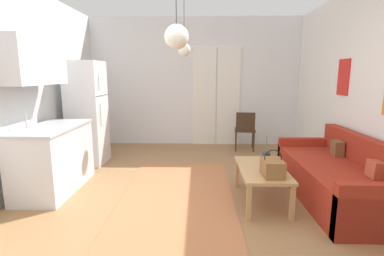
{
  "coord_description": "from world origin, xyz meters",
  "views": [
    {
      "loc": [
        0.09,
        -3.02,
        1.58
      ],
      "look_at": [
        -0.02,
        1.47,
        0.73
      ],
      "focal_mm": 27.03,
      "sensor_mm": 36.0,
      "label": 1
    }
  ],
  "objects_px": {
    "accent_chair": "(245,129)",
    "pendant_lamp_far": "(184,50)",
    "refrigerator": "(87,113)",
    "bamboo_vase": "(266,159)",
    "coffee_table": "(262,172)",
    "handbag": "(272,168)",
    "couch": "(340,178)",
    "pendant_lamp_near": "(176,37)"
  },
  "relations": [
    {
      "from": "handbag",
      "to": "coffee_table",
      "type": "bearing_deg",
      "value": 100.49
    },
    {
      "from": "pendant_lamp_far",
      "to": "pendant_lamp_near",
      "type": "bearing_deg",
      "value": -89.58
    },
    {
      "from": "bamboo_vase",
      "to": "refrigerator",
      "type": "distance_m",
      "value": 3.18
    },
    {
      "from": "handbag",
      "to": "refrigerator",
      "type": "xyz_separation_m",
      "value": [
        -2.79,
        1.84,
        0.36
      ]
    },
    {
      "from": "handbag",
      "to": "accent_chair",
      "type": "relative_size",
      "value": 0.39
    },
    {
      "from": "couch",
      "to": "accent_chair",
      "type": "xyz_separation_m",
      "value": [
        -0.83,
        2.37,
        0.19
      ]
    },
    {
      "from": "bamboo_vase",
      "to": "pendant_lamp_near",
      "type": "distance_m",
      "value": 1.84
    },
    {
      "from": "coffee_table",
      "to": "pendant_lamp_near",
      "type": "bearing_deg",
      "value": -166.61
    },
    {
      "from": "coffee_table",
      "to": "accent_chair",
      "type": "height_order",
      "value": "accent_chair"
    },
    {
      "from": "bamboo_vase",
      "to": "handbag",
      "type": "xyz_separation_m",
      "value": [
        -0.02,
        -0.39,
        0.01
      ]
    },
    {
      "from": "coffee_table",
      "to": "pendant_lamp_near",
      "type": "height_order",
      "value": "pendant_lamp_near"
    },
    {
      "from": "coffee_table",
      "to": "refrigerator",
      "type": "relative_size",
      "value": 0.57
    },
    {
      "from": "coffee_table",
      "to": "refrigerator",
      "type": "xyz_separation_m",
      "value": [
        -2.74,
        1.56,
        0.51
      ]
    },
    {
      "from": "handbag",
      "to": "pendant_lamp_far",
      "type": "height_order",
      "value": "pendant_lamp_far"
    },
    {
      "from": "refrigerator",
      "to": "pendant_lamp_near",
      "type": "bearing_deg",
      "value": -46.42
    },
    {
      "from": "handbag",
      "to": "refrigerator",
      "type": "height_order",
      "value": "refrigerator"
    },
    {
      "from": "bamboo_vase",
      "to": "pendant_lamp_far",
      "type": "distance_m",
      "value": 2.42
    },
    {
      "from": "coffee_table",
      "to": "handbag",
      "type": "bearing_deg",
      "value": -79.51
    },
    {
      "from": "pendant_lamp_far",
      "to": "coffee_table",
      "type": "bearing_deg",
      "value": -58.53
    },
    {
      "from": "couch",
      "to": "bamboo_vase",
      "type": "height_order",
      "value": "bamboo_vase"
    },
    {
      "from": "couch",
      "to": "coffee_table",
      "type": "height_order",
      "value": "couch"
    },
    {
      "from": "refrigerator",
      "to": "pendant_lamp_near",
      "type": "height_order",
      "value": "pendant_lamp_near"
    },
    {
      "from": "handbag",
      "to": "accent_chair",
      "type": "distance_m",
      "value": 2.76
    },
    {
      "from": "couch",
      "to": "pendant_lamp_near",
      "type": "height_order",
      "value": "pendant_lamp_near"
    },
    {
      "from": "coffee_table",
      "to": "pendant_lamp_far",
      "type": "height_order",
      "value": "pendant_lamp_far"
    },
    {
      "from": "refrigerator",
      "to": "pendant_lamp_far",
      "type": "relative_size",
      "value": 1.96
    },
    {
      "from": "bamboo_vase",
      "to": "coffee_table",
      "type": "bearing_deg",
      "value": -122.78
    },
    {
      "from": "coffee_table",
      "to": "pendant_lamp_far",
      "type": "bearing_deg",
      "value": 121.47
    },
    {
      "from": "handbag",
      "to": "refrigerator",
      "type": "relative_size",
      "value": 0.18
    },
    {
      "from": "handbag",
      "to": "pendant_lamp_far",
      "type": "bearing_deg",
      "value": 118.84
    },
    {
      "from": "coffee_table",
      "to": "accent_chair",
      "type": "relative_size",
      "value": 1.26
    },
    {
      "from": "accent_chair",
      "to": "pendant_lamp_far",
      "type": "height_order",
      "value": "pendant_lamp_far"
    },
    {
      "from": "bamboo_vase",
      "to": "pendant_lamp_near",
      "type": "relative_size",
      "value": 0.4
    },
    {
      "from": "bamboo_vase",
      "to": "pendant_lamp_near",
      "type": "bearing_deg",
      "value": -162.23
    },
    {
      "from": "bamboo_vase",
      "to": "pendant_lamp_far",
      "type": "bearing_deg",
      "value": 124.84
    },
    {
      "from": "couch",
      "to": "accent_chair",
      "type": "height_order",
      "value": "accent_chair"
    },
    {
      "from": "accent_chair",
      "to": "pendant_lamp_near",
      "type": "relative_size",
      "value": 0.85
    },
    {
      "from": "bamboo_vase",
      "to": "accent_chair",
      "type": "distance_m",
      "value": 2.37
    },
    {
      "from": "couch",
      "to": "refrigerator",
      "type": "height_order",
      "value": "refrigerator"
    },
    {
      "from": "refrigerator",
      "to": "accent_chair",
      "type": "height_order",
      "value": "refrigerator"
    },
    {
      "from": "bamboo_vase",
      "to": "pendant_lamp_far",
      "type": "relative_size",
      "value": 0.42
    },
    {
      "from": "coffee_table",
      "to": "bamboo_vase",
      "type": "bearing_deg",
      "value": 57.22
    }
  ]
}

